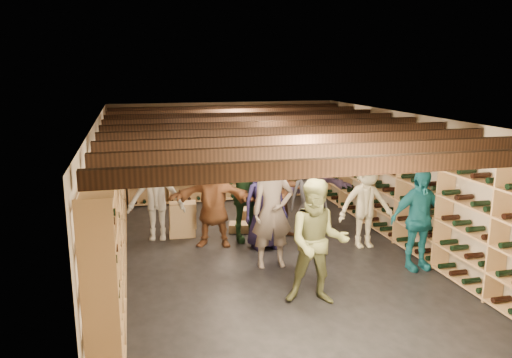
{
  "coord_description": "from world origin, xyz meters",
  "views": [
    {
      "loc": [
        -2.23,
        -7.96,
        3.21
      ],
      "look_at": [
        -0.17,
        0.2,
        1.33
      ],
      "focal_mm": 35.0,
      "sensor_mm": 36.0,
      "label": 1
    }
  ],
  "objects_px": {
    "person_2": "(318,242)",
    "person_12": "(309,197)",
    "crate_loose": "(242,227)",
    "person_11": "(318,190)",
    "person_5": "(213,200)",
    "crate_stack_right": "(252,216)",
    "person_6": "(265,203)",
    "person_9": "(156,196)",
    "person_4": "(418,220)",
    "person_7": "(272,211)",
    "person_8": "(283,191)",
    "person_10": "(244,196)",
    "crate_stack_left": "(183,219)",
    "person_3": "(366,204)"
  },
  "relations": [
    {
      "from": "crate_loose",
      "to": "person_11",
      "type": "bearing_deg",
      "value": -2.52
    },
    {
      "from": "person_8",
      "to": "person_6",
      "type": "bearing_deg",
      "value": -149.51
    },
    {
      "from": "person_4",
      "to": "crate_loose",
      "type": "bearing_deg",
      "value": 132.25
    },
    {
      "from": "person_2",
      "to": "person_3",
      "type": "height_order",
      "value": "person_2"
    },
    {
      "from": "person_3",
      "to": "person_9",
      "type": "relative_size",
      "value": 0.96
    },
    {
      "from": "person_5",
      "to": "crate_loose",
      "type": "bearing_deg",
      "value": 61.02
    },
    {
      "from": "crate_loose",
      "to": "person_11",
      "type": "relative_size",
      "value": 0.32
    },
    {
      "from": "person_2",
      "to": "person_12",
      "type": "height_order",
      "value": "person_2"
    },
    {
      "from": "crate_loose",
      "to": "person_8",
      "type": "height_order",
      "value": "person_8"
    },
    {
      "from": "person_9",
      "to": "person_10",
      "type": "bearing_deg",
      "value": -5.43
    },
    {
      "from": "person_6",
      "to": "person_10",
      "type": "xyz_separation_m",
      "value": [
        -0.26,
        0.48,
        0.03
      ]
    },
    {
      "from": "person_2",
      "to": "person_10",
      "type": "xyz_separation_m",
      "value": [
        -0.39,
        2.78,
        -0.01
      ]
    },
    {
      "from": "person_7",
      "to": "person_4",
      "type": "bearing_deg",
      "value": -15.38
    },
    {
      "from": "person_3",
      "to": "person_8",
      "type": "relative_size",
      "value": 0.88
    },
    {
      "from": "person_2",
      "to": "person_3",
      "type": "xyz_separation_m",
      "value": [
        1.66,
        1.87,
        -0.07
      ]
    },
    {
      "from": "person_5",
      "to": "person_8",
      "type": "distance_m",
      "value": 1.37
    },
    {
      "from": "person_6",
      "to": "person_7",
      "type": "distance_m",
      "value": 0.88
    },
    {
      "from": "crate_stack_left",
      "to": "person_5",
      "type": "height_order",
      "value": "person_5"
    },
    {
      "from": "crate_stack_left",
      "to": "crate_loose",
      "type": "height_order",
      "value": "crate_stack_left"
    },
    {
      "from": "person_9",
      "to": "person_12",
      "type": "relative_size",
      "value": 1.11
    },
    {
      "from": "person_10",
      "to": "person_3",
      "type": "bearing_deg",
      "value": -30.29
    },
    {
      "from": "person_2",
      "to": "person_10",
      "type": "relative_size",
      "value": 1.01
    },
    {
      "from": "person_7",
      "to": "person_3",
      "type": "bearing_deg",
      "value": 14.47
    },
    {
      "from": "crate_stack_left",
      "to": "person_7",
      "type": "relative_size",
      "value": 0.36
    },
    {
      "from": "crate_stack_left",
      "to": "person_5",
      "type": "xyz_separation_m",
      "value": [
        0.5,
        -0.62,
        0.52
      ]
    },
    {
      "from": "person_9",
      "to": "person_12",
      "type": "xyz_separation_m",
      "value": [
        2.9,
        -0.43,
        -0.09
      ]
    },
    {
      "from": "person_11",
      "to": "person_12",
      "type": "relative_size",
      "value": 1.03
    },
    {
      "from": "person_4",
      "to": "person_8",
      "type": "distance_m",
      "value": 2.59
    },
    {
      "from": "person_2",
      "to": "person_5",
      "type": "bearing_deg",
      "value": 127.93
    },
    {
      "from": "person_9",
      "to": "person_2",
      "type": "bearing_deg",
      "value": -48.33
    },
    {
      "from": "person_6",
      "to": "crate_loose",
      "type": "bearing_deg",
      "value": 91.93
    },
    {
      "from": "person_6",
      "to": "person_9",
      "type": "distance_m",
      "value": 2.09
    },
    {
      "from": "person_4",
      "to": "person_9",
      "type": "distance_m",
      "value": 4.71
    },
    {
      "from": "person_5",
      "to": "person_11",
      "type": "xyz_separation_m",
      "value": [
        2.25,
        0.56,
        -0.08
      ]
    },
    {
      "from": "crate_stack_left",
      "to": "person_6",
      "type": "relative_size",
      "value": 0.4
    },
    {
      "from": "person_7",
      "to": "person_12",
      "type": "distance_m",
      "value": 1.78
    },
    {
      "from": "person_4",
      "to": "person_7",
      "type": "xyz_separation_m",
      "value": [
        -2.25,
        0.67,
        0.11
      ]
    },
    {
      "from": "crate_stack_right",
      "to": "person_11",
      "type": "height_order",
      "value": "person_11"
    },
    {
      "from": "crate_stack_left",
      "to": "person_9",
      "type": "height_order",
      "value": "person_9"
    },
    {
      "from": "person_7",
      "to": "person_8",
      "type": "bearing_deg",
      "value": 66.96
    },
    {
      "from": "person_11",
      "to": "person_4",
      "type": "bearing_deg",
      "value": -79.0
    },
    {
      "from": "crate_stack_right",
      "to": "person_6",
      "type": "distance_m",
      "value": 1.56
    },
    {
      "from": "person_8",
      "to": "person_11",
      "type": "xyz_separation_m",
      "value": [
        0.88,
        0.48,
        -0.14
      ]
    },
    {
      "from": "person_5",
      "to": "person_11",
      "type": "relative_size",
      "value": 1.1
    },
    {
      "from": "crate_loose",
      "to": "person_10",
      "type": "distance_m",
      "value": 0.94
    },
    {
      "from": "person_6",
      "to": "person_10",
      "type": "height_order",
      "value": "person_10"
    },
    {
      "from": "crate_stack_left",
      "to": "person_5",
      "type": "distance_m",
      "value": 0.95
    },
    {
      "from": "crate_stack_left",
      "to": "crate_stack_right",
      "type": "bearing_deg",
      "value": 16.07
    },
    {
      "from": "person_6",
      "to": "person_3",
      "type": "bearing_deg",
      "value": -23.4
    },
    {
      "from": "person_2",
      "to": "person_9",
      "type": "bearing_deg",
      "value": 139.04
    }
  ]
}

